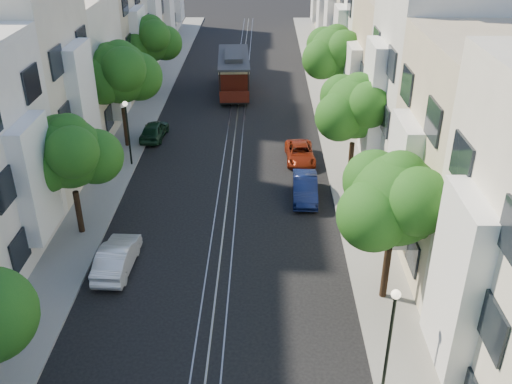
{
  "coord_description": "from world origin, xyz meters",
  "views": [
    {
      "loc": [
        2.01,
        -10.56,
        15.61
      ],
      "look_at": [
        1.68,
        14.45,
        2.2
      ],
      "focal_mm": 40.0,
      "sensor_mm": 36.0,
      "label": 1
    }
  ],
  "objects_px": {
    "tree_e_c": "(356,109)",
    "tree_w_b": "(70,155)",
    "cable_car": "(234,71)",
    "tree_w_c": "(120,74)",
    "parked_car_e_far": "(300,153)",
    "parked_car_e_mid": "(305,188)",
    "tree_e_d": "(335,54)",
    "lamp_east": "(391,325)",
    "tree_w_d": "(151,40)",
    "parked_car_w_far": "(154,130)",
    "lamp_west": "(127,124)",
    "tree_e_b": "(397,202)",
    "parked_car_w_mid": "(117,257)"
  },
  "relations": [
    {
      "from": "tree_e_c",
      "to": "tree_w_b",
      "type": "distance_m",
      "value": 15.6
    },
    {
      "from": "tree_e_d",
      "to": "tree_w_b",
      "type": "height_order",
      "value": "tree_e_d"
    },
    {
      "from": "tree_e_b",
      "to": "tree_w_d",
      "type": "distance_m",
      "value": 30.6
    },
    {
      "from": "tree_e_c",
      "to": "lamp_east",
      "type": "bearing_deg",
      "value": -93.44
    },
    {
      "from": "parked_car_w_mid",
      "to": "parked_car_e_mid",
      "type": "bearing_deg",
      "value": -140.23
    },
    {
      "from": "parked_car_e_mid",
      "to": "parked_car_w_mid",
      "type": "bearing_deg",
      "value": -140.6
    },
    {
      "from": "parked_car_e_far",
      "to": "lamp_east",
      "type": "bearing_deg",
      "value": -86.13
    },
    {
      "from": "tree_w_d",
      "to": "cable_car",
      "type": "height_order",
      "value": "tree_w_d"
    },
    {
      "from": "tree_w_c",
      "to": "parked_car_w_far",
      "type": "xyz_separation_m",
      "value": [
        1.54,
        1.49,
        -4.45
      ]
    },
    {
      "from": "tree_e_c",
      "to": "cable_car",
      "type": "xyz_separation_m",
      "value": [
        -7.76,
        16.88,
        -2.74
      ]
    },
    {
      "from": "cable_car",
      "to": "parked_car_e_far",
      "type": "bearing_deg",
      "value": -73.87
    },
    {
      "from": "cable_car",
      "to": "parked_car_e_mid",
      "type": "distance_m",
      "value": 19.65
    },
    {
      "from": "tree_e_b",
      "to": "cable_car",
      "type": "bearing_deg",
      "value": 105.55
    },
    {
      "from": "lamp_east",
      "to": "parked_car_w_far",
      "type": "bearing_deg",
      "value": 117.91
    },
    {
      "from": "tree_w_c",
      "to": "parked_car_e_far",
      "type": "xyz_separation_m",
      "value": [
        11.54,
        -2.1,
        -4.54
      ]
    },
    {
      "from": "parked_car_w_far",
      "to": "parked_car_w_mid",
      "type": "bearing_deg",
      "value": 97.93
    },
    {
      "from": "tree_w_c",
      "to": "lamp_east",
      "type": "xyz_separation_m",
      "value": [
        13.44,
        -20.98,
        -2.22
      ]
    },
    {
      "from": "tree_e_d",
      "to": "tree_w_b",
      "type": "bearing_deg",
      "value": -130.27
    },
    {
      "from": "cable_car",
      "to": "parked_car_e_mid",
      "type": "xyz_separation_m",
      "value": [
        4.9,
        -18.99,
        -1.22
      ]
    },
    {
      "from": "parked_car_e_far",
      "to": "parked_car_e_mid",
      "type": "bearing_deg",
      "value": -91.88
    },
    {
      "from": "tree_e_d",
      "to": "lamp_east",
      "type": "height_order",
      "value": "tree_e_d"
    },
    {
      "from": "parked_car_w_far",
      "to": "lamp_east",
      "type": "bearing_deg",
      "value": 122.32
    },
    {
      "from": "lamp_west",
      "to": "parked_car_e_far",
      "type": "height_order",
      "value": "lamp_west"
    },
    {
      "from": "cable_car",
      "to": "parked_car_e_far",
      "type": "height_order",
      "value": "cable_car"
    },
    {
      "from": "tree_w_c",
      "to": "cable_car",
      "type": "height_order",
      "value": "tree_w_c"
    },
    {
      "from": "tree_e_b",
      "to": "parked_car_e_mid",
      "type": "height_order",
      "value": "tree_e_b"
    },
    {
      "from": "cable_car",
      "to": "tree_w_c",
      "type": "bearing_deg",
      "value": -122.37
    },
    {
      "from": "tree_w_b",
      "to": "tree_w_d",
      "type": "bearing_deg",
      "value": 90.0
    },
    {
      "from": "tree_e_d",
      "to": "tree_w_d",
      "type": "relative_size",
      "value": 1.05
    },
    {
      "from": "tree_e_b",
      "to": "tree_e_c",
      "type": "xyz_separation_m",
      "value": [
        -0.0,
        11.0,
        -0.13
      ]
    },
    {
      "from": "parked_car_e_far",
      "to": "parked_car_w_mid",
      "type": "distance_m",
      "value": 14.97
    },
    {
      "from": "lamp_west",
      "to": "cable_car",
      "type": "relative_size",
      "value": 0.5
    },
    {
      "from": "tree_w_d",
      "to": "lamp_west",
      "type": "xyz_separation_m",
      "value": [
        0.84,
        -13.98,
        -1.75
      ]
    },
    {
      "from": "tree_w_c",
      "to": "parked_car_w_mid",
      "type": "xyz_separation_m",
      "value": [
        2.49,
        -14.03,
        -4.42
      ]
    },
    {
      "from": "tree_w_d",
      "to": "lamp_west",
      "type": "height_order",
      "value": "tree_w_d"
    },
    {
      "from": "parked_car_e_mid",
      "to": "tree_w_c",
      "type": "bearing_deg",
      "value": 150.35
    },
    {
      "from": "tree_e_c",
      "to": "tree_e_d",
      "type": "height_order",
      "value": "tree_e_d"
    },
    {
      "from": "tree_e_c",
      "to": "parked_car_e_mid",
      "type": "xyz_separation_m",
      "value": [
        -2.86,
        -2.1,
        -3.96
      ]
    },
    {
      "from": "tree_e_b",
      "to": "tree_w_c",
      "type": "relative_size",
      "value": 0.94
    },
    {
      "from": "parked_car_e_far",
      "to": "tree_w_b",
      "type": "bearing_deg",
      "value": -144.25
    },
    {
      "from": "parked_car_e_far",
      "to": "parked_car_w_far",
      "type": "distance_m",
      "value": 10.63
    },
    {
      "from": "parked_car_e_mid",
      "to": "tree_e_d",
      "type": "bearing_deg",
      "value": 79.65
    },
    {
      "from": "tree_e_d",
      "to": "cable_car",
      "type": "bearing_deg",
      "value": 142.83
    },
    {
      "from": "tree_w_c",
      "to": "parked_car_e_mid",
      "type": "bearing_deg",
      "value": -31.62
    },
    {
      "from": "tree_e_d",
      "to": "cable_car",
      "type": "distance_m",
      "value": 10.19
    },
    {
      "from": "tree_e_c",
      "to": "tree_w_d",
      "type": "height_order",
      "value": "same"
    },
    {
      "from": "tree_w_b",
      "to": "tree_w_d",
      "type": "relative_size",
      "value": 0.96
    },
    {
      "from": "tree_e_c",
      "to": "cable_car",
      "type": "height_order",
      "value": "tree_e_c"
    },
    {
      "from": "tree_w_c",
      "to": "tree_w_b",
      "type": "bearing_deg",
      "value": -90.0
    },
    {
      "from": "tree_e_c",
      "to": "tree_e_d",
      "type": "xyz_separation_m",
      "value": [
        0.0,
        11.0,
        0.27
      ]
    }
  ]
}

